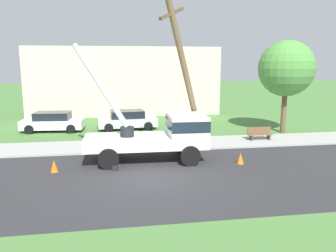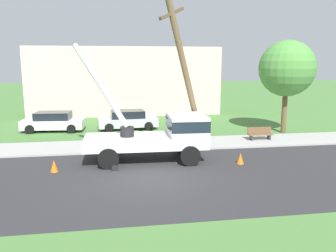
# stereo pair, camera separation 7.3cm
# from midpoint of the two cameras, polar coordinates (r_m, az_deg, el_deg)

# --- Properties ---
(ground_plane) EXTENTS (120.00, 120.00, 0.00)m
(ground_plane) POSITION_cam_midpoint_polar(r_m,az_deg,el_deg) (26.85, -5.95, -0.23)
(ground_plane) COLOR #477538
(road_asphalt) EXTENTS (80.00, 8.82, 0.01)m
(road_asphalt) POSITION_cam_midpoint_polar(r_m,az_deg,el_deg) (15.27, -3.33, -8.68)
(road_asphalt) COLOR #2B2B2D
(road_asphalt) RESTS_ON ground
(sidewalk_strip) EXTENTS (80.00, 3.12, 0.10)m
(sidewalk_strip) POSITION_cam_midpoint_polar(r_m,az_deg,el_deg) (20.96, -5.01, -3.18)
(sidewalk_strip) COLOR #9E9E99
(sidewalk_strip) RESTS_ON ground
(utility_truck) EXTENTS (6.76, 3.21, 5.98)m
(utility_truck) POSITION_cam_midpoint_polar(r_m,az_deg,el_deg) (17.69, -1.12, -1.23)
(utility_truck) COLOR silver
(utility_truck) RESTS_ON ground
(leaning_utility_pole) EXTENTS (3.15, 2.64, 8.51)m
(leaning_utility_pole) POSITION_cam_midpoint_polar(r_m,az_deg,el_deg) (18.55, 2.89, 8.48)
(leaning_utility_pole) COLOR brown
(leaning_utility_pole) RESTS_ON ground
(traffic_cone_ahead) EXTENTS (0.36, 0.36, 0.56)m
(traffic_cone_ahead) POSITION_cam_midpoint_polar(r_m,az_deg,el_deg) (17.65, 11.81, -5.26)
(traffic_cone_ahead) COLOR orange
(traffic_cone_ahead) RESTS_ON ground
(traffic_cone_behind) EXTENTS (0.36, 0.36, 0.56)m
(traffic_cone_behind) POSITION_cam_midpoint_polar(r_m,az_deg,el_deg) (16.88, -18.52, -6.34)
(traffic_cone_behind) COLOR orange
(traffic_cone_behind) RESTS_ON ground
(parked_sedan_white) EXTENTS (4.54, 2.27, 1.42)m
(parked_sedan_white) POSITION_cam_midpoint_polar(r_m,az_deg,el_deg) (26.54, -18.66, 0.70)
(parked_sedan_white) COLOR silver
(parked_sedan_white) RESTS_ON ground
(parked_sedan_silver) EXTENTS (4.52, 2.24, 1.42)m
(parked_sedan_silver) POSITION_cam_midpoint_polar(r_m,az_deg,el_deg) (26.13, -6.87, 1.04)
(parked_sedan_silver) COLOR #B7B7BF
(parked_sedan_silver) RESTS_ON ground
(park_bench) EXTENTS (1.60, 0.45, 0.90)m
(park_bench) POSITION_cam_midpoint_polar(r_m,az_deg,el_deg) (22.82, 14.88, -1.29)
(park_bench) COLOR brown
(park_bench) RESTS_ON ground
(roadside_tree_near) EXTENTS (3.91, 3.91, 6.53)m
(roadside_tree_near) POSITION_cam_midpoint_polar(r_m,az_deg,el_deg) (25.62, 19.00, 8.99)
(roadside_tree_near) COLOR brown
(roadside_tree_near) RESTS_ON ground
(lowrise_building_backdrop) EXTENTS (18.00, 6.00, 6.40)m
(lowrise_building_backdrop) POSITION_cam_midpoint_polar(r_m,az_deg,el_deg) (34.79, -7.34, 7.54)
(lowrise_building_backdrop) COLOR beige
(lowrise_building_backdrop) RESTS_ON ground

